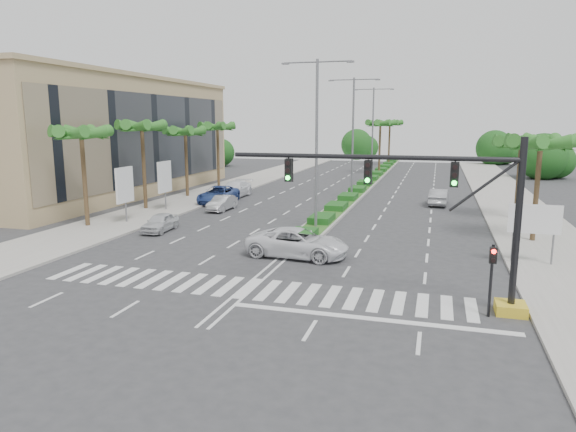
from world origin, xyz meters
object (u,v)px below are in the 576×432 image
Objects in this scene: car_parked_b at (222,203)px; car_right at (439,197)px; car_parked_c at (218,195)px; car_parked_d at (235,189)px; car_parked_a at (160,222)px; car_crossing at (298,243)px.

car_right is (18.39, 8.47, 0.11)m from car_parked_b.
car_parked_c is 1.03× the size of car_parked_d.
car_parked_d is 20.39m from car_right.
car_parked_d is at bearing 90.43° from car_parked_a.
car_right is at bearing 10.41° from car_parked_c.
car_parked_d is (-1.99, 7.86, 0.17)m from car_parked_b.
car_parked_b is at bearing -75.29° from car_parked_d.
car_parked_c is (-1.99, 3.71, 0.15)m from car_parked_b.
car_right reaches higher than car_parked_a.
car_parked_a is 17.25m from car_parked_d.
car_parked_d reaches higher than car_parked_b.
car_parked_b is 4.22m from car_parked_c.
car_parked_b is 16.98m from car_crossing.
car_crossing is (12.54, -21.16, 0.00)m from car_parked_d.
car_crossing reaches higher than car_right.
car_parked_c is at bearing 91.74° from car_parked_a.
car_parked_b is 0.67× the size of car_crossing.
car_parked_b is at bearing 42.48° from car_crossing.
car_parked_a is 26.14m from car_right.
car_parked_d reaches higher than car_parked_c.
car_parked_b is at bearing 81.73° from car_parked_a.
car_parked_a is at bearing -87.26° from car_parked_c.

